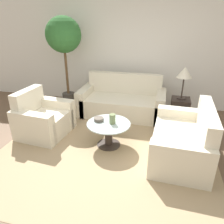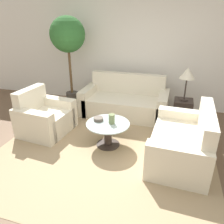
{
  "view_description": "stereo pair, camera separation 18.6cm",
  "coord_description": "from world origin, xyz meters",
  "px_view_note": "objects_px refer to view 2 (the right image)",
  "views": [
    {
      "loc": [
        0.86,
        -2.69,
        2.17
      ],
      "look_at": [
        0.01,
        0.84,
        0.55
      ],
      "focal_mm": 35.0,
      "sensor_mm": 36.0,
      "label": 1
    },
    {
      "loc": [
        1.04,
        -2.64,
        2.17
      ],
      "look_at": [
        0.01,
        0.84,
        0.55
      ],
      "focal_mm": 35.0,
      "sensor_mm": 36.0,
      "label": 2
    }
  ],
  "objects_px": {
    "table_lamp": "(187,75)",
    "vase": "(112,119)",
    "sofa_main": "(125,102)",
    "armchair": "(44,118)",
    "loveseat": "(184,144)",
    "bowl": "(98,119)",
    "coffee_table": "(108,131)",
    "potted_plant": "(68,39)"
  },
  "relations": [
    {
      "from": "table_lamp",
      "to": "vase",
      "type": "distance_m",
      "value": 1.83
    },
    {
      "from": "sofa_main",
      "to": "armchair",
      "type": "height_order",
      "value": "sofa_main"
    },
    {
      "from": "armchair",
      "to": "loveseat",
      "type": "relative_size",
      "value": 0.68
    },
    {
      "from": "sofa_main",
      "to": "table_lamp",
      "type": "height_order",
      "value": "table_lamp"
    },
    {
      "from": "vase",
      "to": "bowl",
      "type": "xyz_separation_m",
      "value": [
        -0.26,
        0.04,
        -0.06
      ]
    },
    {
      "from": "bowl",
      "to": "armchair",
      "type": "bearing_deg",
      "value": 176.05
    },
    {
      "from": "coffee_table",
      "to": "bowl",
      "type": "bearing_deg",
      "value": 164.32
    },
    {
      "from": "loveseat",
      "to": "potted_plant",
      "type": "bearing_deg",
      "value": -117.49
    },
    {
      "from": "loveseat",
      "to": "bowl",
      "type": "relative_size",
      "value": 8.67
    },
    {
      "from": "potted_plant",
      "to": "loveseat",
      "type": "bearing_deg",
      "value": -29.83
    },
    {
      "from": "table_lamp",
      "to": "vase",
      "type": "bearing_deg",
      "value": -133.31
    },
    {
      "from": "loveseat",
      "to": "bowl",
      "type": "height_order",
      "value": "loveseat"
    },
    {
      "from": "loveseat",
      "to": "coffee_table",
      "type": "distance_m",
      "value": 1.3
    },
    {
      "from": "armchair",
      "to": "table_lamp",
      "type": "relative_size",
      "value": 1.52
    },
    {
      "from": "potted_plant",
      "to": "vase",
      "type": "bearing_deg",
      "value": -45.14
    },
    {
      "from": "armchair",
      "to": "bowl",
      "type": "relative_size",
      "value": 5.91
    },
    {
      "from": "armchair",
      "to": "coffee_table",
      "type": "bearing_deg",
      "value": -90.42
    },
    {
      "from": "loveseat",
      "to": "bowl",
      "type": "xyz_separation_m",
      "value": [
        -1.49,
        0.1,
        0.18
      ]
    },
    {
      "from": "coffee_table",
      "to": "potted_plant",
      "type": "height_order",
      "value": "potted_plant"
    },
    {
      "from": "coffee_table",
      "to": "potted_plant",
      "type": "distance_m",
      "value": 2.51
    },
    {
      "from": "table_lamp",
      "to": "sofa_main",
      "type": "bearing_deg",
      "value": 172.67
    },
    {
      "from": "armchair",
      "to": "table_lamp",
      "type": "distance_m",
      "value": 2.99
    },
    {
      "from": "armchair",
      "to": "coffee_table",
      "type": "height_order",
      "value": "armchair"
    },
    {
      "from": "loveseat",
      "to": "vase",
      "type": "xyz_separation_m",
      "value": [
        -1.23,
        0.06,
        0.24
      ]
    },
    {
      "from": "armchair",
      "to": "coffee_table",
      "type": "xyz_separation_m",
      "value": [
        1.39,
        -0.14,
        -0.0
      ]
    },
    {
      "from": "loveseat",
      "to": "vase",
      "type": "bearing_deg",
      "value": -90.3
    },
    {
      "from": "potted_plant",
      "to": "bowl",
      "type": "xyz_separation_m",
      "value": [
        1.25,
        -1.47,
        -1.19
      ]
    },
    {
      "from": "sofa_main",
      "to": "table_lamp",
      "type": "bearing_deg",
      "value": -7.33
    },
    {
      "from": "sofa_main",
      "to": "coffee_table",
      "type": "distance_m",
      "value": 1.44
    },
    {
      "from": "sofa_main",
      "to": "table_lamp",
      "type": "xyz_separation_m",
      "value": [
        1.3,
        -0.17,
        0.8
      ]
    },
    {
      "from": "table_lamp",
      "to": "potted_plant",
      "type": "distance_m",
      "value": 2.77
    },
    {
      "from": "sofa_main",
      "to": "potted_plant",
      "type": "height_order",
      "value": "potted_plant"
    },
    {
      "from": "armchair",
      "to": "potted_plant",
      "type": "distance_m",
      "value": 1.95
    },
    {
      "from": "armchair",
      "to": "potted_plant",
      "type": "xyz_separation_m",
      "value": [
        -0.06,
        1.39,
        1.37
      ]
    },
    {
      "from": "armchair",
      "to": "bowl",
      "type": "height_order",
      "value": "armchair"
    },
    {
      "from": "table_lamp",
      "to": "bowl",
      "type": "relative_size",
      "value": 3.89
    },
    {
      "from": "sofa_main",
      "to": "loveseat",
      "type": "relative_size",
      "value": 1.3
    },
    {
      "from": "armchair",
      "to": "coffee_table",
      "type": "distance_m",
      "value": 1.39
    },
    {
      "from": "coffee_table",
      "to": "potted_plant",
      "type": "relative_size",
      "value": 0.35
    },
    {
      "from": "armchair",
      "to": "table_lamp",
      "type": "xyz_separation_m",
      "value": [
        2.64,
        1.14,
        0.8
      ]
    },
    {
      "from": "coffee_table",
      "to": "sofa_main",
      "type": "bearing_deg",
      "value": 91.45
    },
    {
      "from": "vase",
      "to": "coffee_table",
      "type": "bearing_deg",
      "value": -169.58
    }
  ]
}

